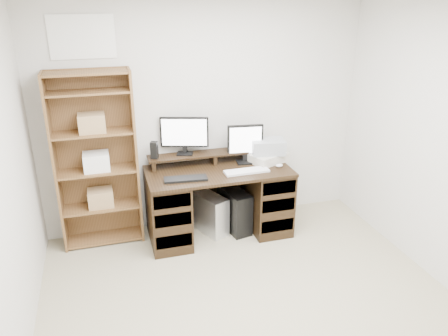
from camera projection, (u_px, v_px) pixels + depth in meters
name	position (u px, v px, depth m)	size (l,w,h in m)	color
room	(277.00, 191.00, 2.88)	(3.54, 4.04, 2.54)	tan
desk	(218.00, 201.00, 4.68)	(1.50, 0.70, 0.75)	black
riser_shelf	(213.00, 154.00, 4.69)	(1.40, 0.22, 0.12)	black
monitor_wide	(184.00, 134.00, 4.55)	(0.49, 0.19, 0.40)	black
monitor_small	(245.00, 142.00, 4.65)	(0.38, 0.16, 0.42)	black
speaker	(154.00, 150.00, 4.48)	(0.07, 0.07, 0.18)	black
keyboard_black	(186.00, 179.00, 4.29)	(0.42, 0.14, 0.02)	black
keyboard_white	(247.00, 171.00, 4.47)	(0.46, 0.14, 0.02)	silver
mouse	(279.00, 165.00, 4.60)	(0.08, 0.05, 0.03)	silver
printer	(267.00, 157.00, 4.74)	(0.39, 0.29, 0.10)	#BAB3A2
basket	(268.00, 146.00, 4.69)	(0.35, 0.25, 0.15)	gray
tower_silver	(210.00, 213.00, 4.77)	(0.19, 0.43, 0.43)	silver
tower_black	(234.00, 210.00, 4.81)	(0.29, 0.50, 0.47)	black
bookshelf	(96.00, 159.00, 4.35)	(0.80, 0.30, 1.80)	brown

